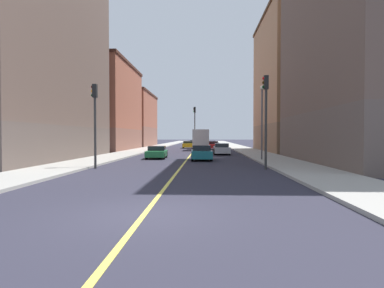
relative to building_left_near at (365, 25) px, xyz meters
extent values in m
plane|color=#2A2937|center=(-14.34, -17.25, -11.02)|extent=(400.00, 400.00, 0.00)
cube|color=#9E9B93|center=(-6.35, 31.75, -10.94)|extent=(3.81, 168.00, 0.15)
cube|color=#9E9B93|center=(-22.34, 31.75, -10.94)|extent=(3.81, 168.00, 0.15)
cube|color=#E5D14C|center=(-14.34, 31.75, -11.01)|extent=(0.16, 154.00, 0.01)
cube|color=brown|center=(0.00, 0.00, -8.97)|extent=(8.89, 18.47, 4.10)
cube|color=brown|center=(0.00, 0.00, 1.84)|extent=(8.89, 18.47, 17.52)
cube|color=#8F6B4F|center=(0.00, 19.82, -9.10)|extent=(8.89, 17.86, 3.83)
cube|color=#A8754C|center=(0.00, 19.82, 0.33)|extent=(8.89, 17.86, 15.05)
cube|color=#4B3422|center=(0.00, 19.82, 8.06)|extent=(9.19, 18.16, 0.40)
cube|color=brown|center=(-28.69, 1.96, -9.48)|extent=(8.89, 20.63, 3.08)
cube|color=brown|center=(-28.69, 1.96, 1.75)|extent=(8.89, 20.63, 19.37)
cube|color=brown|center=(-28.69, 23.49, -9.36)|extent=(8.89, 17.14, 3.31)
cube|color=#93513D|center=(-28.69, 23.49, -2.84)|extent=(8.89, 17.14, 9.75)
cube|color=#42241B|center=(-28.69, 23.49, 2.24)|extent=(9.19, 17.44, 0.40)
cube|color=brown|center=(-28.69, 42.43, -8.98)|extent=(8.89, 17.28, 4.08)
cube|color=#93513D|center=(-28.69, 42.43, -3.43)|extent=(8.89, 17.28, 7.01)
cube|color=#42241B|center=(-28.69, 42.43, 0.27)|extent=(9.19, 17.58, 0.40)
cylinder|color=#2D2D2D|center=(-8.65, -4.90, -8.39)|extent=(0.16, 0.16, 5.27)
cube|color=black|center=(-8.65, -4.90, -5.30)|extent=(0.28, 0.32, 0.90)
sphere|color=red|center=(-8.81, -4.90, -5.03)|extent=(0.20, 0.20, 0.20)
sphere|color=#352204|center=(-8.81, -4.90, -5.31)|extent=(0.20, 0.20, 0.20)
sphere|color=black|center=(-8.81, -4.90, -5.59)|extent=(0.20, 0.20, 0.20)
cylinder|color=#2D2D2D|center=(-20.03, -4.90, -8.63)|extent=(0.16, 0.16, 4.78)
cube|color=black|center=(-20.03, -4.90, -5.79)|extent=(0.28, 0.32, 0.90)
sphere|color=#320404|center=(-20.19, -4.90, -5.52)|extent=(0.20, 0.20, 0.20)
sphere|color=orange|center=(-20.19, -4.90, -5.80)|extent=(0.20, 0.20, 0.20)
sphere|color=black|center=(-20.19, -4.90, -6.08)|extent=(0.20, 0.20, 0.20)
cylinder|color=#2D2D2D|center=(-14.28, 24.73, -8.05)|extent=(0.16, 0.16, 5.94)
cube|color=black|center=(-14.28, 24.73, -4.63)|extent=(0.28, 0.32, 0.90)
sphere|color=#320404|center=(-14.44, 24.73, -4.36)|extent=(0.20, 0.20, 0.20)
sphere|color=#352204|center=(-14.44, 24.73, -4.64)|extent=(0.20, 0.20, 0.20)
sphere|color=green|center=(-14.44, 24.73, -4.92)|extent=(0.20, 0.20, 0.20)
cylinder|color=#4C4C51|center=(-7.65, 2.26, -7.79)|extent=(0.14, 0.14, 6.16)
sphere|color=#EAEACC|center=(-7.65, 2.26, -4.56)|extent=(0.36, 0.36, 0.36)
cube|color=#196670|center=(-12.98, 3.05, -10.46)|extent=(1.98, 4.29, 0.68)
cube|color=black|center=(-12.98, 3.17, -9.89)|extent=(1.67, 1.97, 0.46)
cylinder|color=black|center=(-13.86, 4.33, -10.70)|extent=(0.25, 0.65, 0.64)
cylinder|color=black|center=(-12.21, 4.40, -10.70)|extent=(0.25, 0.65, 0.64)
cylinder|color=black|center=(-13.75, 1.71, -10.70)|extent=(0.25, 0.65, 0.64)
cylinder|color=black|center=(-12.10, 1.78, -10.70)|extent=(0.25, 0.65, 0.64)
cube|color=#1E6B38|center=(-17.38, 5.02, -10.51)|extent=(1.93, 4.10, 0.57)
cube|color=black|center=(-17.39, 5.16, -10.01)|extent=(1.64, 1.89, 0.44)
cylinder|color=black|center=(-18.24, 6.24, -10.70)|extent=(0.24, 0.65, 0.64)
cylinder|color=black|center=(-16.61, 6.30, -10.70)|extent=(0.24, 0.65, 0.64)
cylinder|color=black|center=(-18.15, 3.74, -10.70)|extent=(0.24, 0.65, 0.64)
cylinder|color=black|center=(-16.52, 3.79, -10.70)|extent=(0.24, 0.65, 0.64)
cube|color=gold|center=(-15.77, 32.32, -10.48)|extent=(1.93, 4.25, 0.64)
cube|color=black|center=(-15.77, 32.33, -9.94)|extent=(1.68, 2.13, 0.45)
cylinder|color=black|center=(-16.65, 33.62, -10.70)|extent=(0.23, 0.64, 0.64)
cylinder|color=black|center=(-14.93, 33.64, -10.70)|extent=(0.23, 0.64, 0.64)
cylinder|color=black|center=(-16.61, 31.00, -10.70)|extent=(0.23, 0.64, 0.64)
cylinder|color=black|center=(-14.90, 31.02, -10.70)|extent=(0.23, 0.64, 0.64)
cube|color=red|center=(-11.29, 28.23, -10.48)|extent=(1.86, 4.32, 0.63)
cube|color=black|center=(-11.29, 28.39, -9.92)|extent=(1.59, 2.05, 0.51)
cylinder|color=black|center=(-12.11, 29.53, -10.70)|extent=(0.24, 0.65, 0.64)
cylinder|color=black|center=(-10.53, 29.57, -10.70)|extent=(0.24, 0.65, 0.64)
cylinder|color=black|center=(-12.04, 26.88, -10.70)|extent=(0.24, 0.65, 0.64)
cylinder|color=black|center=(-10.46, 26.93, -10.70)|extent=(0.24, 0.65, 0.64)
cube|color=silver|center=(-10.68, 12.21, -10.45)|extent=(1.84, 4.37, 0.69)
cube|color=black|center=(-10.68, 12.39, -9.90)|extent=(1.61, 2.17, 0.42)
cylinder|color=black|center=(-11.51, 13.55, -10.70)|extent=(0.23, 0.64, 0.64)
cylinder|color=black|center=(-9.87, 13.56, -10.70)|extent=(0.23, 0.64, 0.64)
cylinder|color=black|center=(-11.49, 10.85, -10.70)|extent=(0.23, 0.64, 0.64)
cylinder|color=black|center=(-9.84, 10.86, -10.70)|extent=(0.23, 0.64, 0.64)
cube|color=maroon|center=(-12.97, 35.60, -10.50)|extent=(1.94, 4.53, 0.59)
cube|color=black|center=(-12.97, 35.66, -10.00)|extent=(1.63, 2.36, 0.42)
cylinder|color=black|center=(-13.71, 37.02, -10.70)|extent=(0.25, 0.65, 0.64)
cylinder|color=black|center=(-12.12, 36.95, -10.70)|extent=(0.25, 0.65, 0.64)
cylinder|color=black|center=(-13.82, 34.25, -10.70)|extent=(0.25, 0.65, 0.64)
cylinder|color=black|center=(-12.24, 34.18, -10.70)|extent=(0.25, 0.65, 0.64)
cube|color=black|center=(-15.39, 50.41, -10.52)|extent=(2.06, 4.21, 0.55)
cube|color=black|center=(-15.39, 50.47, -10.00)|extent=(1.74, 1.94, 0.48)
cylinder|color=black|center=(-16.30, 51.66, -10.70)|extent=(0.25, 0.65, 0.64)
cylinder|color=black|center=(-14.58, 51.73, -10.70)|extent=(0.25, 0.65, 0.64)
cylinder|color=black|center=(-16.19, 49.09, -10.70)|extent=(0.25, 0.65, 0.64)
cylinder|color=black|center=(-14.47, 49.17, -10.70)|extent=(0.25, 0.65, 0.64)
cube|color=maroon|center=(-13.28, 27.16, -9.65)|extent=(2.44, 2.13, 2.04)
cube|color=silver|center=(-13.28, 23.12, -9.20)|extent=(2.44, 5.03, 2.75)
cylinder|color=black|center=(-14.40, 26.77, -10.57)|extent=(0.30, 0.90, 0.90)
cylinder|color=black|center=(-12.16, 26.77, -10.57)|extent=(0.30, 0.90, 0.90)
cylinder|color=black|center=(-14.40, 22.05, -10.57)|extent=(0.30, 0.90, 0.90)
cylinder|color=black|center=(-12.16, 22.05, -10.57)|extent=(0.30, 0.90, 0.90)
camera|label=1|loc=(-12.64, -26.11, -8.83)|focal=29.95mm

